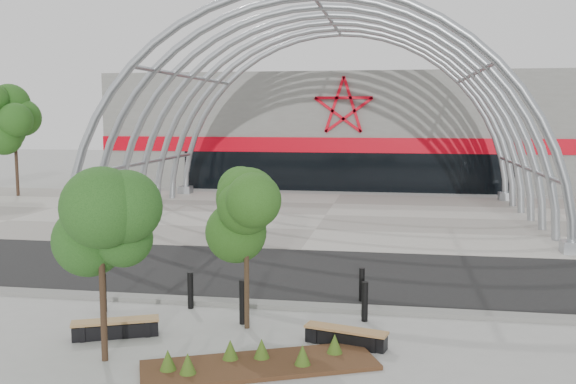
% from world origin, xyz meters
% --- Properties ---
extents(ground, '(140.00, 140.00, 0.00)m').
position_xyz_m(ground, '(0.00, 0.00, 0.00)').
color(ground, '#9B9A96').
rests_on(ground, ground).
extents(road, '(140.00, 7.00, 0.02)m').
position_xyz_m(road, '(0.00, 3.50, 0.01)').
color(road, black).
rests_on(road, ground).
extents(forecourt, '(60.00, 17.00, 0.04)m').
position_xyz_m(forecourt, '(0.00, 15.50, 0.02)').
color(forecourt, gray).
rests_on(forecourt, ground).
extents(kerb, '(60.00, 0.50, 0.12)m').
position_xyz_m(kerb, '(0.00, -0.25, 0.06)').
color(kerb, slate).
rests_on(kerb, ground).
extents(arena_building, '(34.00, 15.24, 8.00)m').
position_xyz_m(arena_building, '(0.00, 33.45, 3.99)').
color(arena_building, slate).
rests_on(arena_building, ground).
extents(vault_canopy, '(20.80, 15.80, 20.36)m').
position_xyz_m(vault_canopy, '(0.00, 15.50, 0.02)').
color(vault_canopy, '#9EA3A9').
rests_on(vault_canopy, ground).
extents(planting_bed, '(4.99, 3.25, 0.51)m').
position_xyz_m(planting_bed, '(0.77, -4.37, 0.12)').
color(planting_bed, '#3E2618').
rests_on(planting_bed, ground).
extents(street_tree_0, '(1.86, 1.86, 4.24)m').
position_xyz_m(street_tree_0, '(-2.46, -4.54, 3.04)').
color(street_tree_0, black).
rests_on(street_tree_0, ground).
extents(street_tree_1, '(1.53, 1.53, 3.61)m').
position_xyz_m(street_tree_1, '(0.02, -2.03, 2.60)').
color(street_tree_1, black).
rests_on(street_tree_1, ground).
extents(bench_0, '(1.99, 1.18, 0.42)m').
position_xyz_m(bench_0, '(-2.85, -3.17, 0.20)').
color(bench_0, black).
rests_on(bench_0, ground).
extents(bench_1, '(1.93, 0.88, 0.40)m').
position_xyz_m(bench_1, '(2.47, -2.82, 0.19)').
color(bench_1, black).
rests_on(bench_1, ground).
extents(bollard_0, '(0.16, 0.16, 1.03)m').
position_xyz_m(bollard_0, '(-3.99, -1.39, 0.51)').
color(bollard_0, black).
rests_on(bollard_0, ground).
extents(bollard_1, '(0.18, 0.18, 1.11)m').
position_xyz_m(bollard_1, '(-0.16, -1.74, 0.55)').
color(bollard_1, black).
rests_on(bollard_1, ground).
extents(bollard_2, '(0.16, 0.16, 0.98)m').
position_xyz_m(bollard_2, '(-1.83, -0.74, 0.49)').
color(bollard_2, black).
rests_on(bollard_2, ground).
extents(bollard_3, '(0.15, 0.15, 0.95)m').
position_xyz_m(bollard_3, '(2.64, 0.65, 0.47)').
color(bollard_3, black).
rests_on(bollard_3, ground).
extents(bollard_4, '(0.16, 0.16, 1.00)m').
position_xyz_m(bollard_4, '(2.80, -1.03, 0.50)').
color(bollard_4, black).
rests_on(bollard_4, ground).
extents(bg_tree_0, '(3.00, 3.00, 6.45)m').
position_xyz_m(bg_tree_0, '(-20.00, 20.00, 4.64)').
color(bg_tree_0, black).
rests_on(bg_tree_0, ground).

